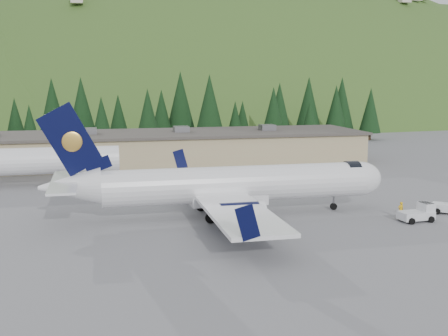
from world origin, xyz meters
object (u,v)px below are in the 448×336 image
(second_airliner, at_px, (10,161))
(baggage_tug_a, at_px, (419,213))
(airliner, at_px, (227,186))
(terminal_building, at_px, (151,148))
(ramp_worker, at_px, (401,210))

(second_airliner, relative_size, baggage_tug_a, 7.81)
(airliner, relative_size, terminal_building, 0.50)
(second_airliner, xyz_separation_m, baggage_tug_a, (41.83, -28.36, -2.52))
(airliner, bearing_deg, terminal_building, 95.99)
(second_airliner, bearing_deg, baggage_tug_a, -34.14)
(ramp_worker, bearing_deg, terminal_building, -65.83)
(terminal_building, distance_m, ramp_worker, 47.66)
(second_airliner, bearing_deg, airliner, -42.65)
(second_airliner, distance_m, ramp_worker, 48.85)
(airliner, distance_m, terminal_building, 38.21)
(airliner, distance_m, second_airliner, 32.47)
(airliner, relative_size, ramp_worker, 21.20)
(second_airliner, bearing_deg, terminal_building, 38.78)
(second_airliner, distance_m, terminal_building, 25.55)
(airliner, height_order, ramp_worker, airliner)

